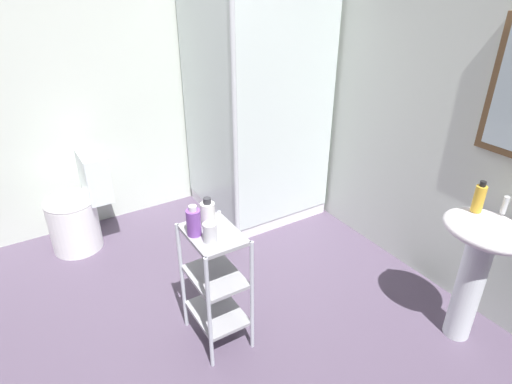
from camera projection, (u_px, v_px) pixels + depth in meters
ground_plane at (180, 364)px, 2.41m from camera, size 4.20×4.20×0.02m
wall_back at (439, 98)px, 2.67m from camera, size 4.20×0.14×2.50m
wall_left at (71, 76)px, 3.21m from camera, size 0.10×4.20×2.50m
shower_stall at (252, 165)px, 3.68m from camera, size 0.92×0.92×2.00m
pedestal_sink at (478, 255)px, 2.33m from camera, size 0.46×0.37×0.81m
sink_faucet at (505, 205)px, 2.26m from camera, size 0.03×0.03×0.10m
toilet at (79, 211)px, 3.28m from camera, size 0.37×0.49×0.76m
storage_cart at (215, 278)px, 2.38m from camera, size 0.38×0.28×0.74m
hand_soap_bottle at (479, 198)px, 2.27m from camera, size 0.06×0.06×0.18m
conditioner_bottle_purple at (194, 222)px, 2.19m from camera, size 0.08×0.08×0.17m
lotion_bottle_white at (208, 214)px, 2.26m from camera, size 0.08×0.08×0.17m
rinse_cup at (210, 233)px, 2.15m from camera, size 0.07×0.07×0.10m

